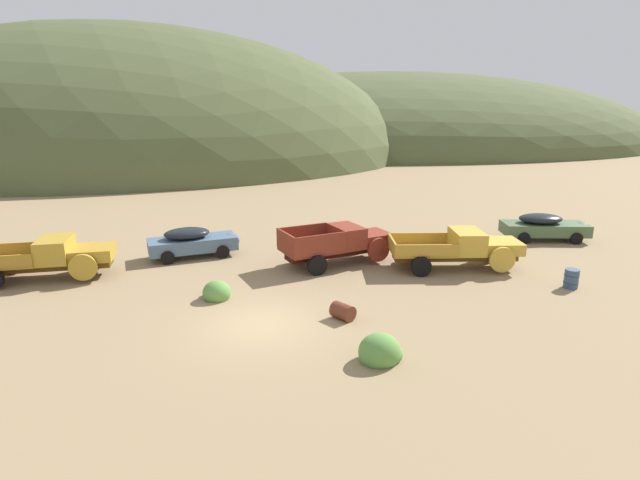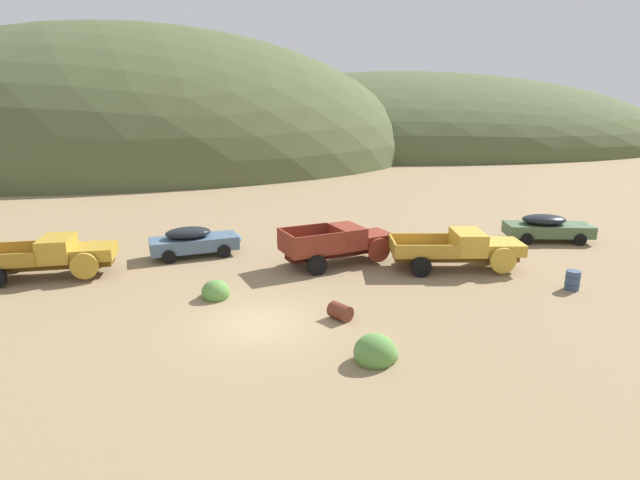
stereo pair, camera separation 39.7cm
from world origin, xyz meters
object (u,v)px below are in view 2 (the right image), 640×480
oil_drum_foreground (573,280)px  truck_faded_yellow (465,249)px  car_chalk_blue (197,241)px  oil_drum_by_truck (340,312)px  truck_mustard (56,256)px  truck_rust_red (344,243)px  car_weathered_green (551,227)px

oil_drum_foreground → truck_faded_yellow: bearing=136.4°
truck_faded_yellow → oil_drum_foreground: bearing=-36.2°
truck_faded_yellow → oil_drum_foreground: size_ratio=7.57×
car_chalk_blue → oil_drum_by_truck: (6.07, -9.00, -0.51)m
car_chalk_blue → truck_faded_yellow: (13.04, -3.97, 0.20)m
truck_mustard → oil_drum_by_truck: size_ratio=5.93×
truck_rust_red → car_chalk_blue: bearing=145.3°
car_chalk_blue → truck_rust_red: 7.76m
truck_faded_yellow → truck_rust_red: bearing=170.2°
truck_mustard → car_chalk_blue: truck_mustard is taller
truck_rust_red → car_weathered_green: bearing=-7.2°
truck_faded_yellow → car_weathered_green: truck_faded_yellow is taller
truck_rust_red → car_weathered_green: (12.67, 2.41, -0.21)m
truck_mustard → truck_rust_red: size_ratio=1.03×
truck_rust_red → truck_faded_yellow: 5.87m
car_chalk_blue → truck_rust_red: bearing=-29.9°
car_chalk_blue → car_weathered_green: 20.10m
truck_rust_red → oil_drum_foreground: bearing=-47.2°
truck_mustard → oil_drum_foreground: 23.13m
oil_drum_by_truck → truck_faded_yellow: bearing=35.8°
truck_rust_red → oil_drum_by_truck: 6.94m
truck_rust_red → oil_drum_by_truck: bearing=-119.4°
truck_faded_yellow → oil_drum_by_truck: size_ratio=6.20×
car_chalk_blue → car_weathered_green: (20.10, 0.18, 0.00)m
car_chalk_blue → truck_faded_yellow: 13.63m
car_chalk_blue → truck_faded_yellow: truck_faded_yellow is taller
truck_mustard → oil_drum_by_truck: 13.80m
truck_rust_red → oil_drum_by_truck: (-1.36, -6.77, -0.72)m
car_chalk_blue → truck_rust_red: size_ratio=0.83×
truck_faded_yellow → oil_drum_foreground: (3.49, -3.33, -0.59)m
truck_rust_red → car_weathered_green: truck_rust_red is taller
oil_drum_foreground → oil_drum_by_truck: bearing=-170.8°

